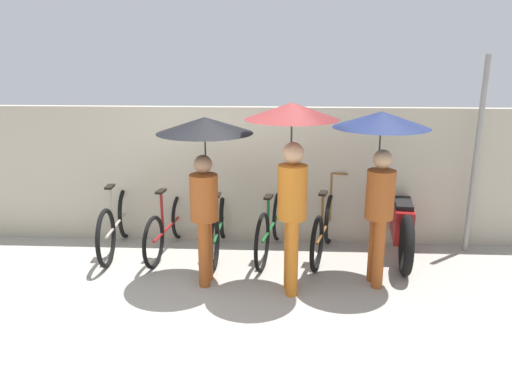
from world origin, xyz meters
name	(u,v)px	position (x,y,z in m)	size (l,w,h in m)	color
ground_plane	(203,305)	(0.00, 0.00, 0.00)	(30.00, 30.00, 0.00)	#9E998E
back_wall	(222,175)	(0.00, 1.98, 0.96)	(11.85, 0.12, 1.92)	#B2A893
parked_bicycle_0	(117,223)	(-1.40, 1.49, 0.39)	(0.44, 1.79, 1.00)	black
parked_bicycle_1	(168,226)	(-0.70, 1.50, 0.36)	(0.44, 1.72, 1.05)	black
parked_bicycle_2	(219,227)	(0.00, 1.51, 0.35)	(0.44, 1.76, 0.96)	black
parked_bicycle_3	(271,226)	(0.70, 1.48, 0.39)	(0.51, 1.82, 1.11)	black
parked_bicycle_4	(324,229)	(1.40, 1.45, 0.37)	(0.58, 1.67, 1.03)	black
pedestrian_leading	(205,151)	(-0.04, 0.66, 1.57)	(1.09, 1.09, 1.94)	#9E4C1E
pedestrian_center	(292,146)	(0.93, 0.47, 1.67)	(1.02, 1.02, 2.13)	#C66B1E
pedestrian_trailing	(381,147)	(1.93, 0.72, 1.61)	(1.08, 1.08, 2.01)	#9E4C1E
motorcycle	(402,224)	(2.45, 1.58, 0.42)	(0.58, 2.08, 0.94)	black
awning_pole	(476,157)	(3.37, 1.71, 1.31)	(0.07, 0.07, 2.61)	gray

